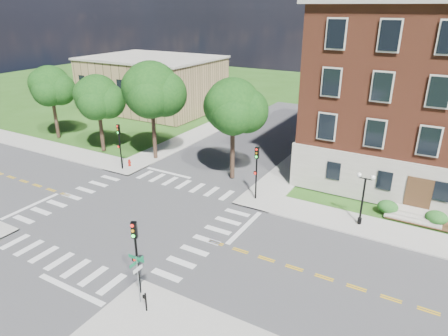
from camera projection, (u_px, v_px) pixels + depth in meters
The scene contains 19 objects.
ground at pixel (132, 216), 32.65m from camera, with size 160.00×160.00×0.00m, color #295217.
road_ew at pixel (132, 216), 32.65m from camera, with size 90.00×12.00×0.01m, color #3D3D3F.
road_ns at pixel (132, 216), 32.65m from camera, with size 12.00×90.00×0.01m, color #3D3D3F.
sidewalk_ne at pixel (366, 187), 37.87m from camera, with size 34.00×34.00×0.12m.
sidewalk_nw at pixel (123, 137), 52.07m from camera, with size 34.00×34.00×0.12m.
crosswalk_east at pixel (207, 240), 29.33m from camera, with size 2.20×10.20×0.02m, color silver, non-canonical shape.
stop_bar_east at pixel (245, 227), 30.99m from camera, with size 0.40×5.50×0.00m, color silver.
secondary_building at pixel (153, 83), 65.29m from camera, with size 20.40×15.40×8.30m.
tree_a at pixel (50, 86), 49.39m from camera, with size 4.95×4.95×9.16m.
tree_b at pixel (97, 97), 44.76m from camera, with size 5.03×5.03×8.89m.
tree_c at pixel (151, 90), 42.03m from camera, with size 6.04×6.04×10.67m.
tree_d at pixel (233, 106), 37.02m from camera, with size 5.27×5.27×9.87m.
traffic_signal_se at pixel (136, 249), 22.62m from camera, with size 0.38×0.46×4.80m.
traffic_signal_ne at pixel (256, 166), 34.27m from camera, with size 0.36×0.41×4.80m.
traffic_signal_nw at pixel (119, 141), 40.75m from camera, with size 0.36×0.42×4.80m.
twin_lamp_west at pixel (363, 196), 30.40m from camera, with size 1.36×0.36×4.23m.
street_sign_pole at pixel (138, 271), 22.20m from camera, with size 1.10×1.10×3.10m.
push_button_post at pixel (146, 301), 22.10m from camera, with size 0.14×0.21×1.20m.
fire_hydrant at pixel (129, 163), 42.49m from camera, with size 0.35×0.35×0.75m.
Camera 1 is at (20.86, -21.17, 15.97)m, focal length 32.00 mm.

